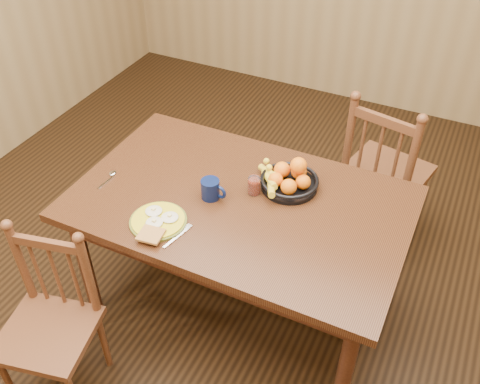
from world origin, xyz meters
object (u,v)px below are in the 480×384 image
at_px(chair_near, 50,324).
at_px(breakfast_plate, 158,221).
at_px(chair_far, 384,172).
at_px(dining_table, 240,213).
at_px(coffee_mug, 211,189).
at_px(fruit_bowl, 288,179).

bearing_deg(chair_near, breakfast_plate, 47.38).
bearing_deg(chair_far, dining_table, 70.96).
xyz_separation_m(coffee_mug, fruit_bowl, (0.30, 0.24, -0.00)).
relative_size(dining_table, breakfast_plate, 5.46).
distance_m(breakfast_plate, coffee_mug, 0.30).
height_order(coffee_mug, fruit_bowl, fruit_bowl).
xyz_separation_m(dining_table, chair_far, (0.53, 0.87, -0.18)).
bearing_deg(dining_table, coffee_mug, -162.48).
bearing_deg(breakfast_plate, dining_table, 49.15).
distance_m(dining_table, fruit_bowl, 0.29).
bearing_deg(coffee_mug, fruit_bowl, 37.85).
height_order(dining_table, chair_far, chair_far).
bearing_deg(breakfast_plate, fruit_bowl, 48.97).
bearing_deg(fruit_bowl, chair_far, 62.28).
relative_size(chair_far, coffee_mug, 7.50).
bearing_deg(coffee_mug, breakfast_plate, -116.71).
distance_m(chair_near, fruit_bowl, 1.29).
bearing_deg(coffee_mug, chair_near, -119.11).
bearing_deg(fruit_bowl, dining_table, -131.31).
bearing_deg(breakfast_plate, coffee_mug, 63.29).
height_order(dining_table, breakfast_plate, breakfast_plate).
bearing_deg(dining_table, chair_near, -124.70).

